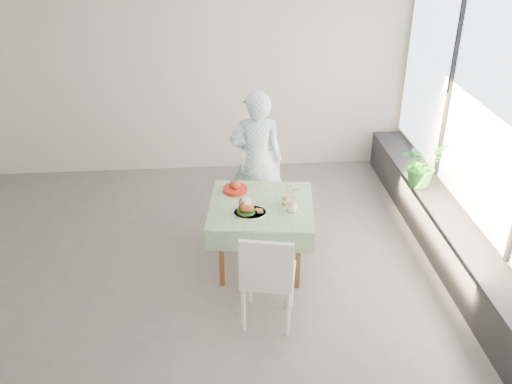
{
  "coord_description": "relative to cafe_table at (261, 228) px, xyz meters",
  "views": [
    {
      "loc": [
        0.29,
        -5.01,
        3.61
      ],
      "look_at": [
        0.72,
        0.07,
        0.86
      ],
      "focal_mm": 40.0,
      "sensor_mm": 36.0,
      "label": 1
    }
  ],
  "objects": [
    {
      "name": "diner",
      "position": [
        0.02,
        0.84,
        0.38
      ],
      "size": [
        0.61,
        0.4,
        1.68
      ],
      "primitive_type": "imported",
      "rotation": [
        0.0,
        0.0,
        3.14
      ],
      "color": "#8EC3E4",
      "rests_on": "ground"
    },
    {
      "name": "second_dish",
      "position": [
        -0.25,
        0.31,
        0.32
      ],
      "size": [
        0.26,
        0.26,
        0.12
      ],
      "color": "red",
      "rests_on": "cafe_table"
    },
    {
      "name": "chair_far",
      "position": [
        0.09,
        0.66,
        -0.17
      ],
      "size": [
        0.51,
        0.51,
        0.95
      ],
      "color": "white",
      "rests_on": "ground"
    },
    {
      "name": "main_dish",
      "position": [
        -0.15,
        -0.18,
        0.34
      ],
      "size": [
        0.33,
        0.33,
        0.17
      ],
      "color": "white",
      "rests_on": "cafe_table"
    },
    {
      "name": "window_ledge",
      "position": [
        2.03,
        -0.02,
        -0.21
      ],
      "size": [
        0.4,
        4.8,
        0.5
      ],
      "primitive_type": "cube",
      "color": "black",
      "rests_on": "ground"
    },
    {
      "name": "cafe_table",
      "position": [
        0.0,
        0.0,
        0.0
      ],
      "size": [
        1.16,
        1.16,
        0.74
      ],
      "color": "brown",
      "rests_on": "ground"
    },
    {
      "name": "juice_cup_lemonade",
      "position": [
        0.29,
        -0.16,
        0.35
      ],
      "size": [
        0.1,
        0.1,
        0.29
      ],
      "color": "white",
      "rests_on": "cafe_table"
    },
    {
      "name": "potted_plant",
      "position": [
        1.94,
        0.74,
        0.31
      ],
      "size": [
        0.62,
        0.59,
        0.54
      ],
      "primitive_type": "imported",
      "rotation": [
        0.0,
        0.0,
        0.46
      ],
      "color": "#256F26",
      "rests_on": "window_ledge"
    },
    {
      "name": "wall_right",
      "position": [
        2.23,
        -0.02,
        0.94
      ],
      "size": [
        0.02,
        5.0,
        2.8
      ],
      "primitive_type": "cube",
      "color": "beige",
      "rests_on": "ground"
    },
    {
      "name": "floor",
      "position": [
        -0.77,
        -0.02,
        -0.46
      ],
      "size": [
        6.0,
        6.0,
        0.0
      ],
      "primitive_type": "plane",
      "color": "#595855",
      "rests_on": "ground"
    },
    {
      "name": "juice_cup_orange",
      "position": [
        0.25,
        -0.01,
        0.34
      ],
      "size": [
        0.09,
        0.09,
        0.25
      ],
      "color": "white",
      "rests_on": "cafe_table"
    },
    {
      "name": "wall_front",
      "position": [
        -0.77,
        -2.52,
        0.94
      ],
      "size": [
        6.0,
        0.02,
        2.8
      ],
      "primitive_type": "cube",
      "color": "beige",
      "rests_on": "ground"
    },
    {
      "name": "chair_near",
      "position": [
        -0.02,
        -0.89,
        -0.15
      ],
      "size": [
        0.56,
        0.56,
        0.99
      ],
      "color": "white",
      "rests_on": "ground"
    },
    {
      "name": "wall_back",
      "position": [
        -0.77,
        2.48,
        0.94
      ],
      "size": [
        6.0,
        0.02,
        2.8
      ],
      "primitive_type": "cube",
      "color": "beige",
      "rests_on": "ground"
    },
    {
      "name": "window_pane",
      "position": [
        2.2,
        -0.02,
        1.19
      ],
      "size": [
        0.01,
        4.8,
        2.18
      ],
      "primitive_type": "cube",
      "color": "#D1E0F9",
      "rests_on": "ground"
    }
  ]
}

